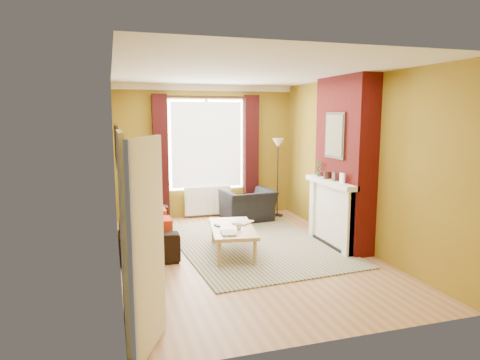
{
  "coord_description": "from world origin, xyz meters",
  "views": [
    {
      "loc": [
        -1.96,
        -6.2,
        2.18
      ],
      "look_at": [
        0.0,
        0.25,
        1.15
      ],
      "focal_mm": 32.0,
      "sensor_mm": 36.0,
      "label": 1
    }
  ],
  "objects_px": {
    "armchair": "(248,205)",
    "coffee_table": "(232,230)",
    "sofa": "(147,226)",
    "wicker_stool": "(242,211)",
    "floor_lamp": "(278,155)"
  },
  "relations": [
    {
      "from": "floor_lamp",
      "to": "coffee_table",
      "type": "bearing_deg",
      "value": -126.94
    },
    {
      "from": "wicker_stool",
      "to": "floor_lamp",
      "type": "bearing_deg",
      "value": 15.09
    },
    {
      "from": "coffee_table",
      "to": "floor_lamp",
      "type": "height_order",
      "value": "floor_lamp"
    },
    {
      "from": "wicker_stool",
      "to": "armchair",
      "type": "bearing_deg",
      "value": 11.51
    },
    {
      "from": "armchair",
      "to": "coffee_table",
      "type": "bearing_deg",
      "value": 60.14
    },
    {
      "from": "sofa",
      "to": "wicker_stool",
      "type": "bearing_deg",
      "value": -59.47
    },
    {
      "from": "wicker_stool",
      "to": "floor_lamp",
      "type": "distance_m",
      "value": 1.44
    },
    {
      "from": "floor_lamp",
      "to": "wicker_stool",
      "type": "bearing_deg",
      "value": -164.91
    },
    {
      "from": "sofa",
      "to": "coffee_table",
      "type": "height_order",
      "value": "sofa"
    },
    {
      "from": "armchair",
      "to": "floor_lamp",
      "type": "distance_m",
      "value": 1.26
    },
    {
      "from": "wicker_stool",
      "to": "floor_lamp",
      "type": "xyz_separation_m",
      "value": [
        0.88,
        0.24,
        1.12
      ]
    },
    {
      "from": "floor_lamp",
      "to": "armchair",
      "type": "bearing_deg",
      "value": -164.25
    },
    {
      "from": "sofa",
      "to": "coffee_table",
      "type": "distance_m",
      "value": 1.52
    },
    {
      "from": "wicker_stool",
      "to": "coffee_table",
      "type": "bearing_deg",
      "value": -111.25
    },
    {
      "from": "sofa",
      "to": "wicker_stool",
      "type": "distance_m",
      "value": 2.26
    }
  ]
}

